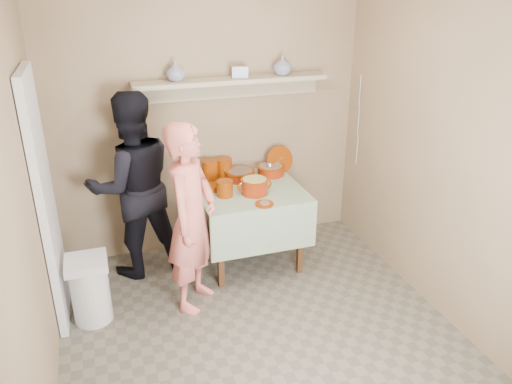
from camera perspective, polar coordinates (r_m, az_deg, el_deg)
name	(u,v)px	position (r m, az deg, el deg)	size (l,w,h in m)	color
ground	(268,347)	(3.94, 1.40, -17.31)	(3.50, 3.50, 0.00)	#60594B
tile_panel	(46,202)	(4.10, -22.86, -1.10)	(0.06, 0.70, 2.00)	silver
plate_stack_a	(210,171)	(4.79, -5.30, 2.43)	(0.16, 0.16, 0.21)	#6A2402
plate_stack_b	(224,168)	(4.88, -3.70, 2.77)	(0.16, 0.16, 0.19)	#6A2402
bowl_stack	(225,188)	(4.46, -3.60, 0.40)	(0.15, 0.15, 0.15)	#6A2402
empty_bowl	(212,187)	(4.62, -5.02, 0.54)	(0.17, 0.17, 0.05)	#6A2402
propped_lid	(280,160)	(5.02, 2.73, 3.69)	(0.29, 0.29, 0.02)	#6A2402
vase_right	(282,65)	(4.82, 3.04, 14.26)	(0.17, 0.17, 0.18)	navy
vase_left	(176,71)	(4.57, -9.18, 13.48)	(0.17, 0.17, 0.17)	navy
ceramic_box	(240,72)	(4.68, -1.89, 13.57)	(0.15, 0.11, 0.11)	navy
person_cook	(192,218)	(4.03, -7.36, -3.02)	(0.58, 0.38, 1.59)	#DA695E
person_helper	(133,186)	(4.58, -13.85, 0.65)	(0.83, 0.65, 1.71)	black
room_shell	(271,144)	(3.14, 1.69, 5.56)	(3.04, 3.54, 2.62)	#8F7757
serving_table	(248,199)	(4.70, -0.86, -0.86)	(0.97, 0.97, 0.76)	#4C2D16
cazuela_meat_a	(240,174)	(4.82, -1.86, 2.08)	(0.30, 0.30, 0.10)	#731603
cazuela_meat_b	(271,169)	(4.94, 1.69, 2.61)	(0.28, 0.28, 0.10)	#731603
ladle	(270,165)	(4.89, 1.64, 3.05)	(0.08, 0.26, 0.19)	silver
cazuela_rice	(255,185)	(4.49, -0.16, 0.81)	(0.33, 0.25, 0.14)	#731603
front_plate	(264,204)	(4.30, 0.97, -1.37)	(0.16, 0.16, 0.03)	#6A2402
wall_shelf	(231,83)	(4.71, -2.92, 12.38)	(1.80, 0.25, 0.21)	tan
trash_bin	(90,290)	(4.25, -18.43, -10.53)	(0.32, 0.32, 0.56)	silver
electrical_cord	(358,121)	(5.13, 11.63, 8.00)	(0.01, 0.05, 0.90)	silver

